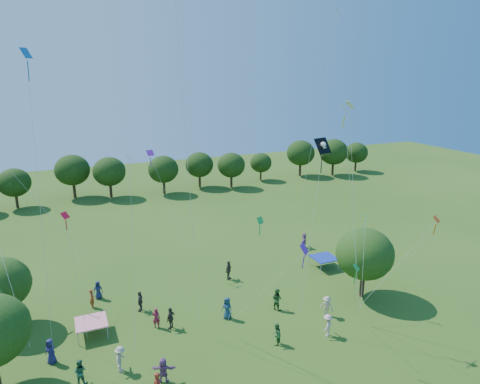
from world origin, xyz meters
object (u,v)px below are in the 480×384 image
tent_red_stripe (91,322)px  pirate_kite (323,149)px  tent_blue (324,258)px  near_tree_east (365,254)px  red_high_kite (177,30)px  near_tree_north (0,284)px

tent_red_stripe → pirate_kite: bearing=-18.6°
tent_blue → pirate_kite: pirate_kite is taller
near_tree_east → tent_red_stripe: 22.06m
near_tree_east → tent_red_stripe: (-21.63, 3.24, -2.87)m
near_tree_east → tent_red_stripe: size_ratio=2.76×
tent_red_stripe → pirate_kite: (15.55, -5.24, 12.40)m
red_high_kite → pirate_kite: bearing=-5.8°
near_tree_north → near_tree_east: size_ratio=0.91×
tent_red_stripe → near_tree_east: bearing=-8.5°
near_tree_east → pirate_kite: pirate_kite is taller
near_tree_east → tent_red_stripe: near_tree_east is taller
tent_blue → pirate_kite: 16.03m
near_tree_east → pirate_kite: size_ratio=0.47×
near_tree_east → tent_blue: (0.21, 5.98, -2.87)m
near_tree_north → near_tree_east: bearing=-14.0°
red_high_kite → tent_red_stripe: bearing=144.7°
tent_blue → red_high_kite: 26.22m
near_tree_east → tent_red_stripe: bearing=171.5°
near_tree_north → tent_red_stripe: 7.28m
near_tree_north → red_high_kite: red_high_kite is taller
near_tree_north → tent_blue: 27.78m
red_high_kite → near_tree_north: bearing=146.5°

